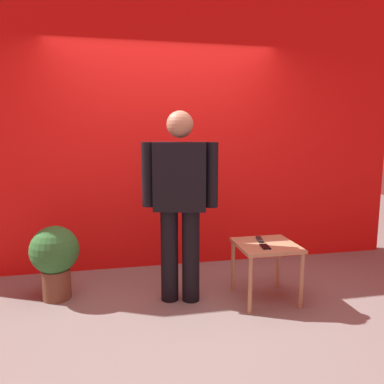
% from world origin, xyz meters
% --- Properties ---
extents(ground_plane, '(12.00, 12.00, 0.00)m').
position_xyz_m(ground_plane, '(0.00, 0.00, 0.00)').
color(ground_plane, gray).
extents(back_wall_red, '(5.59, 0.12, 3.20)m').
position_xyz_m(back_wall_red, '(0.00, 1.34, 1.60)').
color(back_wall_red, red).
rests_on(back_wall_red, ground_plane).
extents(standing_person, '(0.68, 0.34, 1.71)m').
position_xyz_m(standing_person, '(-0.00, 0.33, 0.96)').
color(standing_person, black).
rests_on(standing_person, ground_plane).
extents(side_table, '(0.53, 0.53, 0.53)m').
position_xyz_m(side_table, '(0.76, 0.18, 0.45)').
color(side_table, tan).
rests_on(side_table, ground_plane).
extents(cell_phone, '(0.09, 0.15, 0.01)m').
position_xyz_m(cell_phone, '(0.71, 0.09, 0.54)').
color(cell_phone, black).
rests_on(cell_phone, side_table).
extents(tv_remote, '(0.08, 0.18, 0.02)m').
position_xyz_m(tv_remote, '(0.74, 0.29, 0.54)').
color(tv_remote, black).
rests_on(tv_remote, side_table).
extents(potted_plant, '(0.44, 0.44, 0.69)m').
position_xyz_m(potted_plant, '(-1.12, 0.60, 0.41)').
color(potted_plant, brown).
rests_on(potted_plant, ground_plane).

